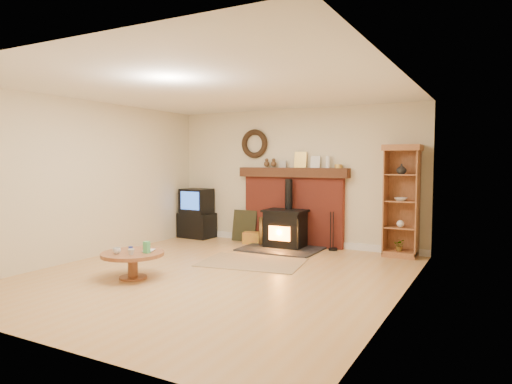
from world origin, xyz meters
The scene contains 11 objects.
ground centered at (0.00, 0.00, 0.00)m, with size 5.50×5.50×0.00m, color tan.
room_shell centered at (-0.02, 0.09, 1.72)m, with size 5.02×5.52×2.61m.
chimney_breast centered at (0.00, 2.67, 0.80)m, with size 2.20×0.22×1.78m.
wood_stove centered at (0.01, 2.27, 0.34)m, with size 1.40×1.00×1.27m.
area_rug centered at (0.06, 0.94, 0.01)m, with size 1.58×1.09×0.01m, color brown.
tv_unit centered at (-2.11, 2.47, 0.49)m, with size 0.72×0.53×1.03m.
curio_cabinet centered at (2.04, 2.55, 0.94)m, with size 0.60×0.44×1.88m.
firelog_box centered at (-0.73, 2.40, 0.11)m, with size 0.36×0.22×0.22m, color yellow.
leaning_painting centered at (-1.00, 2.55, 0.31)m, with size 0.52×0.03×0.63m, color black.
fire_tools centered at (0.86, 2.50, 0.11)m, with size 0.16×0.16×0.70m.
coffee_table centered at (-0.91, -0.69, 0.30)m, with size 0.85×0.85×0.53m.
Camera 1 is at (3.50, -5.30, 1.62)m, focal length 32.00 mm.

